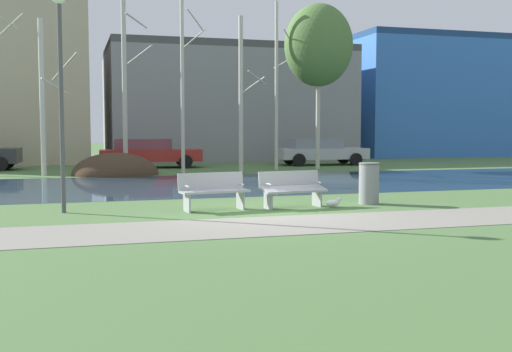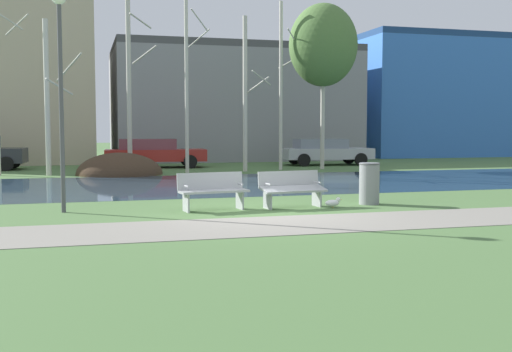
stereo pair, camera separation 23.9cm
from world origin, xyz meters
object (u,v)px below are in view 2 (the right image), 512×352
at_px(seagull, 333,203).
at_px(parked_hatch_third_silver, 325,151).
at_px(streetlamp, 60,64).
at_px(parked_sedan_second_red, 153,152).
at_px(bench_right, 292,188).
at_px(trash_bin, 369,183).
at_px(bench_left, 213,190).

xyz_separation_m(seagull, parked_hatch_third_silver, (6.30, 16.23, 0.60)).
distance_m(streetlamp, parked_sedan_second_red, 16.20).
bearing_deg(bench_right, trash_bin, 2.80).
distance_m(bench_left, parked_hatch_third_silver, 18.30).
bearing_deg(parked_sedan_second_red, parked_hatch_third_silver, -1.64).
distance_m(trash_bin, streetlamp, 7.86).
relative_size(bench_right, streetlamp, 0.34).
bearing_deg(bench_right, streetlamp, 173.97).
bearing_deg(bench_left, streetlamp, 170.52).
bearing_deg(trash_bin, streetlamp, 176.46).
height_order(trash_bin, seagull, trash_bin).
distance_m(bench_right, trash_bin, 2.08).
bearing_deg(trash_bin, parked_sedan_second_red, 102.73).
relative_size(bench_left, trash_bin, 1.60).
xyz_separation_m(seagull, parked_sedan_second_red, (-2.45, 16.48, 0.61)).
relative_size(bench_right, seagull, 3.91).
relative_size(parked_sedan_second_red, parked_hatch_third_silver, 1.05).
bearing_deg(trash_bin, bench_left, -178.55).
bearing_deg(trash_bin, bench_right, -177.20).
bearing_deg(seagull, streetlamp, 171.48).
distance_m(bench_right, seagull, 1.04).
bearing_deg(bench_left, parked_hatch_third_silver, 60.04).
relative_size(trash_bin, seagull, 2.45).
xyz_separation_m(bench_left, parked_sedan_second_red, (0.39, 16.11, 0.27)).
height_order(bench_left, seagull, bench_left).
distance_m(trash_bin, parked_sedan_second_red, 16.41).
bearing_deg(bench_right, seagull, -22.12).
relative_size(seagull, parked_sedan_second_red, 0.09).
relative_size(bench_left, streetlamp, 0.34).
bearing_deg(seagull, parked_hatch_third_silver, 68.78).
height_order(bench_left, trash_bin, trash_bin).
xyz_separation_m(bench_left, trash_bin, (4.01, 0.10, 0.07)).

